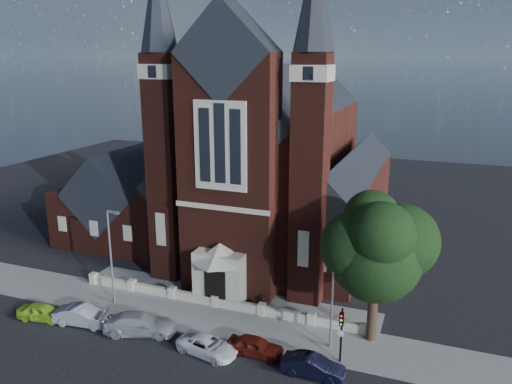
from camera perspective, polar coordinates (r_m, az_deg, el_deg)
ground at (r=48.73m, az=-0.30°, el=-8.61°), size 120.00×120.00×0.00m
pavement_strip at (r=40.14m, az=-5.88°, el=-14.21°), size 60.00×5.00×0.12m
forecourt_paving at (r=43.32m, az=-3.47°, el=-11.83°), size 26.00×3.00×0.14m
forecourt_wall at (r=41.71m, az=-4.62°, el=-12.98°), size 24.00×0.40×0.90m
church at (r=53.33m, az=2.78°, el=2.74°), size 20.01×34.90×29.20m
parish_hall at (r=57.13m, az=-14.32°, el=-1.20°), size 12.00×12.20×10.24m
street_tree at (r=34.87m, az=13.72°, el=-6.61°), size 6.40×6.60×10.70m
street_lamp_left at (r=41.70m, az=-16.20°, el=-6.61°), size 1.16×0.22×8.09m
street_lamp_right at (r=34.61m, az=8.90°, el=-10.79°), size 1.16×0.22×8.09m
traffic_signal at (r=34.04m, az=9.73°, el=-15.15°), size 0.28×0.42×4.00m
car_lime_van at (r=42.87m, az=-23.27°, el=-12.47°), size 3.96×2.13×1.28m
car_silver_a at (r=41.01m, az=-19.18°, el=-13.21°), size 4.61×2.14×1.46m
car_silver_b at (r=38.69m, az=-13.14°, el=-14.46°), size 5.69×3.68×1.53m
car_white_suv at (r=35.76m, az=-5.56°, el=-17.07°), size 4.68×2.80×1.22m
car_dark_red at (r=35.46m, az=-0.08°, el=-17.19°), size 3.88×1.56×1.32m
car_navy at (r=33.69m, az=6.56°, el=-19.20°), size 4.10×1.49×1.35m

